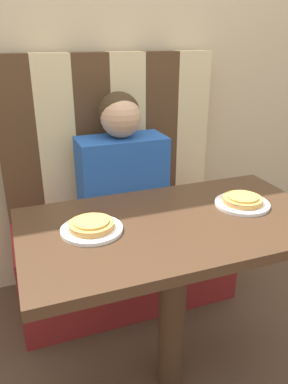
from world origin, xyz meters
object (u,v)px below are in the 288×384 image
Objects in this scene: plate_left at (92,229)px; plate_right at (242,204)px; pizza_left at (91,224)px; person at (122,164)px; pizza_right at (242,199)px.

plate_right is at bearing 0.00° from plate_left.
pizza_left is at bearing -180.00° from plate_right.
pizza_left reaches higher than plate_right.
person is 3.18× the size of plate_left.
person is 4.36× the size of pizza_left.
pizza_right is at bearing -0.00° from plate_left.
person reaches higher than plate_left.
plate_right is 1.37× the size of pizza_left.
person is 0.64m from plate_left.
pizza_right is at bearing -64.24° from person.
plate_right is 0.55m from pizza_left.
plate_left is at bearing 180.00° from plate_right.
person reaches higher than plate_right.
pizza_left is 1.00× the size of pizza_right.
pizza_left is (-0.28, -0.57, 0.01)m from person.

